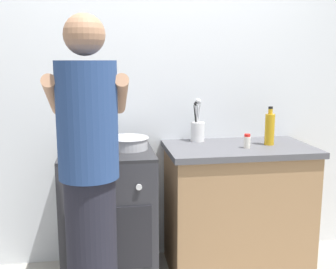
{
  "coord_description": "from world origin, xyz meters",
  "views": [
    {
      "loc": [
        -0.37,
        -2.47,
        1.48
      ],
      "look_at": [
        0.05,
        0.12,
        1.0
      ],
      "focal_mm": 43.41,
      "sensor_mm": 36.0,
      "label": 1
    }
  ],
  "objects_px": {
    "pot": "(84,144)",
    "spice_bottle": "(247,141)",
    "stove_range": "(109,216)",
    "utensil_crock": "(198,129)",
    "oil_bottle": "(270,129)",
    "person": "(90,185)",
    "mixing_bowl": "(128,142)"
  },
  "relations": [
    {
      "from": "pot",
      "to": "spice_bottle",
      "type": "distance_m",
      "value": 1.07
    },
    {
      "from": "stove_range",
      "to": "utensil_crock",
      "type": "distance_m",
      "value": 0.88
    },
    {
      "from": "spice_bottle",
      "to": "oil_bottle",
      "type": "height_order",
      "value": "oil_bottle"
    },
    {
      "from": "person",
      "to": "mixing_bowl",
      "type": "bearing_deg",
      "value": 69.49
    },
    {
      "from": "mixing_bowl",
      "to": "spice_bottle",
      "type": "xyz_separation_m",
      "value": [
        0.79,
        -0.1,
        0.0
      ]
    },
    {
      "from": "mixing_bowl",
      "to": "oil_bottle",
      "type": "xyz_separation_m",
      "value": [
        0.98,
        -0.02,
        0.07
      ]
    },
    {
      "from": "stove_range",
      "to": "oil_bottle",
      "type": "distance_m",
      "value": 1.25
    },
    {
      "from": "pot",
      "to": "mixing_bowl",
      "type": "relative_size",
      "value": 0.87
    },
    {
      "from": "person",
      "to": "oil_bottle",
      "type": "bearing_deg",
      "value": 26.69
    },
    {
      "from": "person",
      "to": "spice_bottle",
      "type": "bearing_deg",
      "value": 27.43
    },
    {
      "from": "pot",
      "to": "person",
      "type": "bearing_deg",
      "value": -85.53
    },
    {
      "from": "mixing_bowl",
      "to": "spice_bottle",
      "type": "height_order",
      "value": "spice_bottle"
    },
    {
      "from": "stove_range",
      "to": "mixing_bowl",
      "type": "height_order",
      "value": "mixing_bowl"
    },
    {
      "from": "oil_bottle",
      "to": "person",
      "type": "xyz_separation_m",
      "value": [
        -1.21,
        -0.61,
        -0.15
      ]
    },
    {
      "from": "utensil_crock",
      "to": "oil_bottle",
      "type": "distance_m",
      "value": 0.51
    },
    {
      "from": "stove_range",
      "to": "oil_bottle",
      "type": "xyz_separation_m",
      "value": [
        1.12,
        0.01,
        0.56
      ]
    },
    {
      "from": "stove_range",
      "to": "spice_bottle",
      "type": "height_order",
      "value": "spice_bottle"
    },
    {
      "from": "mixing_bowl",
      "to": "spice_bottle",
      "type": "bearing_deg",
      "value": -6.99
    },
    {
      "from": "stove_range",
      "to": "utensil_crock",
      "type": "height_order",
      "value": "utensil_crock"
    },
    {
      "from": "pot",
      "to": "oil_bottle",
      "type": "height_order",
      "value": "oil_bottle"
    },
    {
      "from": "oil_bottle",
      "to": "utensil_crock",
      "type": "bearing_deg",
      "value": 156.33
    },
    {
      "from": "pot",
      "to": "spice_bottle",
      "type": "xyz_separation_m",
      "value": [
        1.07,
        -0.04,
        -0.01
      ]
    },
    {
      "from": "mixing_bowl",
      "to": "utensil_crock",
      "type": "xyz_separation_m",
      "value": [
        0.52,
        0.19,
        0.05
      ]
    },
    {
      "from": "pot",
      "to": "utensil_crock",
      "type": "distance_m",
      "value": 0.83
    },
    {
      "from": "stove_range",
      "to": "pot",
      "type": "height_order",
      "value": "pot"
    },
    {
      "from": "spice_bottle",
      "to": "person",
      "type": "distance_m",
      "value": 1.16
    },
    {
      "from": "mixing_bowl",
      "to": "oil_bottle",
      "type": "distance_m",
      "value": 0.98
    },
    {
      "from": "utensil_crock",
      "to": "spice_bottle",
      "type": "distance_m",
      "value": 0.4
    },
    {
      "from": "spice_bottle",
      "to": "person",
      "type": "bearing_deg",
      "value": -152.57
    },
    {
      "from": "pot",
      "to": "person",
      "type": "relative_size",
      "value": 0.14
    },
    {
      "from": "mixing_bowl",
      "to": "utensil_crock",
      "type": "bearing_deg",
      "value": 19.82
    },
    {
      "from": "spice_bottle",
      "to": "oil_bottle",
      "type": "relative_size",
      "value": 0.36
    }
  ]
}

